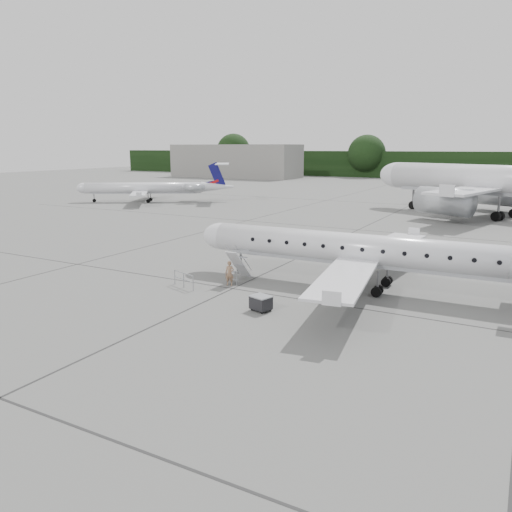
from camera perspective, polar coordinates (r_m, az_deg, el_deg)
The scene contains 10 objects.
ground at distance 29.29m, azimuth 4.32°, elevation -6.16°, with size 320.00×320.00×0.00m, color slate.
treeline at distance 155.85m, azimuth 24.86°, elevation 9.30°, with size 260.00×4.00×8.00m, color black.
terminal_building at distance 157.98m, azimuth -2.34°, elevation 10.80°, with size 40.00×14.00×10.00m, color slate.
main_regional_jet at distance 33.42m, azimuth 12.82°, elevation 2.38°, with size 28.65×20.63×7.35m, color silver, non-canonical shape.
airstair at distance 35.07m, azimuth -1.99°, elevation -1.06°, with size 0.85×2.27×2.30m, color silver, non-canonical shape.
passenger at distance 34.06m, azimuth -3.04°, elevation -2.00°, with size 0.62×0.41×1.70m, color #866349.
safety_railing at distance 33.98m, azimuth -8.27°, elevation -2.76°, with size 2.20×0.08×1.00m, color gray, non-canonical shape.
baggage_cart at distance 28.92m, azimuth 0.56°, elevation -5.37°, with size 1.10×0.89×0.96m, color black, non-canonical shape.
bg_narrowbody at distance 73.62m, azimuth 25.83°, elevation 9.34°, with size 38.74×27.89×13.91m, color silver, non-canonical shape.
bg_regional_left at distance 88.36m, azimuth -12.76°, elevation 8.19°, with size 25.35×18.26×6.65m, color silver, non-canonical shape.
Camera 1 is at (11.38, -25.34, 9.29)m, focal length 35.00 mm.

